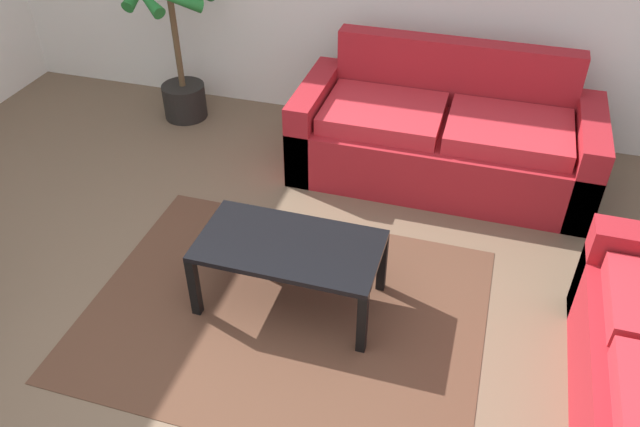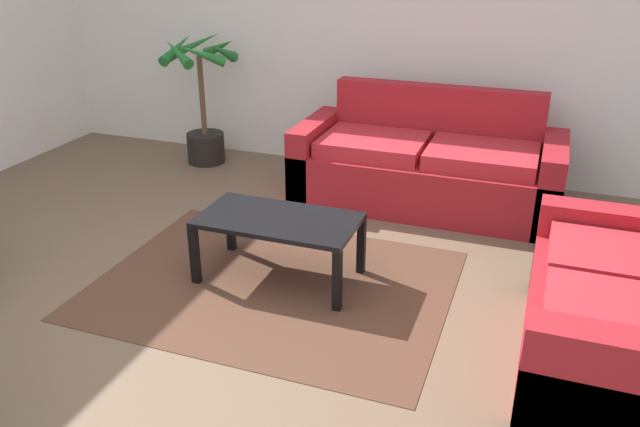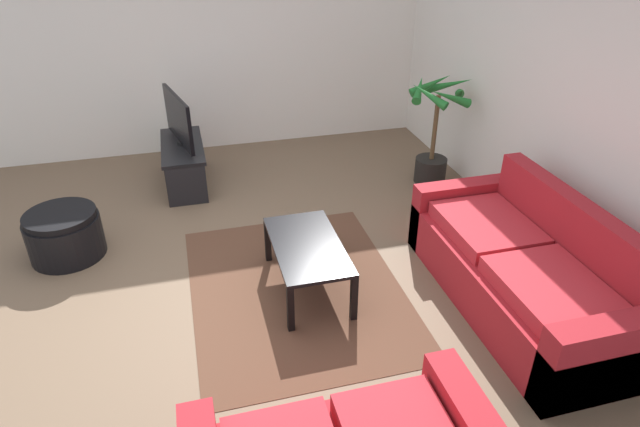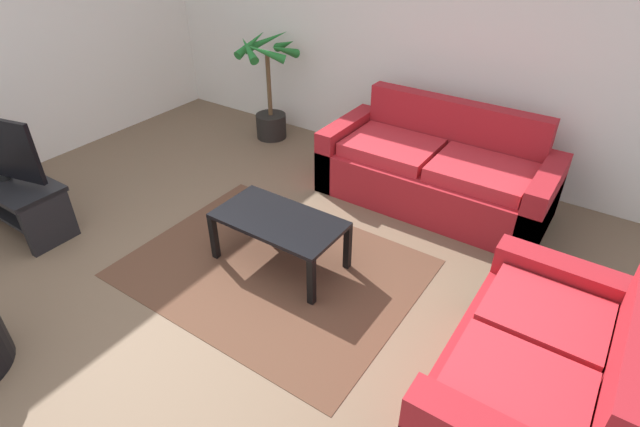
# 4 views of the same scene
# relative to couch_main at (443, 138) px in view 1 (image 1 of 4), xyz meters

# --- Properties ---
(ground_plane) EXTENTS (6.60, 6.60, 0.00)m
(ground_plane) POSITION_rel_couch_main_xyz_m (-0.90, -2.28, -0.30)
(ground_plane) COLOR brown
(couch_main) EXTENTS (2.09, 0.90, 0.90)m
(couch_main) POSITION_rel_couch_main_xyz_m (0.00, 0.00, 0.00)
(couch_main) COLOR maroon
(couch_main) RESTS_ON ground
(coffee_table) EXTENTS (1.00, 0.54, 0.42)m
(coffee_table) POSITION_rel_couch_main_xyz_m (-0.63, -1.56, 0.07)
(coffee_table) COLOR black
(coffee_table) RESTS_ON ground
(area_rug) EXTENTS (2.20, 1.70, 0.01)m
(area_rug) POSITION_rel_couch_main_xyz_m (-0.63, -1.66, -0.30)
(area_rug) COLOR #513323
(area_rug) RESTS_ON ground
(potted_palm) EXTENTS (0.74, 0.75, 1.21)m
(potted_palm) POSITION_rel_couch_main_xyz_m (-2.19, 0.28, 0.25)
(potted_palm) COLOR black
(potted_palm) RESTS_ON ground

